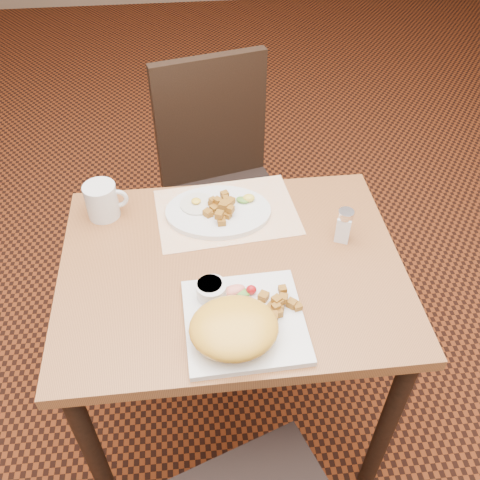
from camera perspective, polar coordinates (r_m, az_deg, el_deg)
name	(u,v)px	position (r m, az deg, el deg)	size (l,w,h in m)	color
ground	(234,408)	(2.02, -0.66, -17.51)	(8.00, 8.00, 0.00)	black
table	(232,292)	(1.49, -0.86, -5.56)	(0.90, 0.70, 0.75)	#9C5D30
chair_far	(222,178)	(2.04, -1.95, 6.67)	(0.51, 0.52, 0.97)	black
placemat	(227,212)	(1.56, -1.44, 3.00)	(0.40, 0.28, 0.00)	white
plate_square	(245,321)	(1.28, 0.49, -8.66)	(0.28, 0.28, 0.02)	silver
plate_oval	(218,212)	(1.55, -2.33, 3.04)	(0.30, 0.23, 0.02)	silver
hollandaise_mound	(233,328)	(1.21, -0.74, -9.39)	(0.20, 0.18, 0.07)	yellow
ramekin	(211,290)	(1.30, -3.08, -5.34)	(0.07, 0.07, 0.04)	silver
garnish_sq	(239,291)	(1.31, -0.06, -5.41)	(0.09, 0.05, 0.03)	#387223
fried_egg	(197,204)	(1.56, -4.59, 3.89)	(0.10, 0.10, 0.02)	white
garnish_ov	(246,199)	(1.56, 0.68, 4.43)	(0.06, 0.04, 0.02)	#387223
salt_shaker	(344,225)	(1.47, 11.05, 1.58)	(0.06, 0.06, 0.10)	white
coffee_mug	(103,201)	(1.57, -14.45, 4.09)	(0.12, 0.09, 0.10)	silver
home_fries_sq	(277,305)	(1.28, 4.00, -6.96)	(0.10, 0.10, 0.04)	#A96D1B
home_fries_ov	(221,207)	(1.52, -2.01, 3.58)	(0.10, 0.12, 0.04)	#A96D1B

